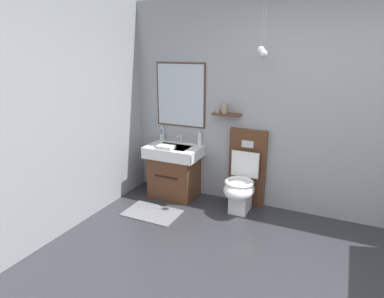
# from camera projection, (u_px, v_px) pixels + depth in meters

# --- Properties ---
(wall_back) EXTENTS (5.08, 0.48, 2.57)m
(wall_back) POSITION_uv_depth(u_px,v_px,m) (320.00, 111.00, 3.82)
(wall_back) COLOR #999EA3
(wall_back) RESTS_ON ground
(wall_left) EXTENTS (0.12, 4.05, 2.57)m
(wall_left) POSITION_uv_depth(u_px,v_px,m) (22.00, 125.00, 3.12)
(wall_left) COLOR #999EA3
(wall_left) RESTS_ON ground
(bath_mat) EXTENTS (0.68, 0.44, 0.01)m
(bath_mat) POSITION_uv_depth(u_px,v_px,m) (152.00, 213.00, 4.14)
(bath_mat) COLOR slate
(bath_mat) RESTS_ON ground
(vanity_sink_left) EXTENTS (0.72, 0.51, 0.71)m
(vanity_sink_left) POSITION_uv_depth(u_px,v_px,m) (174.00, 169.00, 4.56)
(vanity_sink_left) COLOR #56331E
(vanity_sink_left) RESTS_ON ground
(tap_on_left_sink) EXTENTS (0.03, 0.13, 0.11)m
(tap_on_left_sink) POSITION_uv_depth(u_px,v_px,m) (180.00, 138.00, 4.60)
(tap_on_left_sink) COLOR silver
(tap_on_left_sink) RESTS_ON vanity_sink_left
(toilet) EXTENTS (0.48, 0.62, 1.00)m
(toilet) POSITION_uv_depth(u_px,v_px,m) (243.00, 181.00, 4.18)
(toilet) COLOR #56331E
(toilet) RESTS_ON ground
(toothbrush_cup) EXTENTS (0.07, 0.07, 0.20)m
(toothbrush_cup) POSITION_uv_depth(u_px,v_px,m) (162.00, 137.00, 4.71)
(toothbrush_cup) COLOR silver
(toothbrush_cup) RESTS_ON vanity_sink_left
(soap_dispenser) EXTENTS (0.06, 0.06, 0.20)m
(soap_dispenser) POSITION_uv_depth(u_px,v_px,m) (200.00, 139.00, 4.48)
(soap_dispenser) COLOR white
(soap_dispenser) RESTS_ON vanity_sink_left
(folded_hand_towel) EXTENTS (0.22, 0.16, 0.04)m
(folded_hand_towel) POSITION_uv_depth(u_px,v_px,m) (166.00, 147.00, 4.34)
(folded_hand_towel) COLOR white
(folded_hand_towel) RESTS_ON vanity_sink_left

